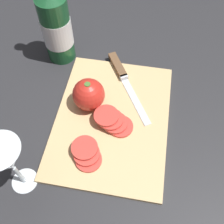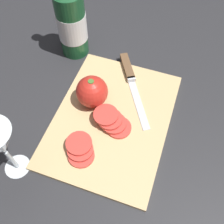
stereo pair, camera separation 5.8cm
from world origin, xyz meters
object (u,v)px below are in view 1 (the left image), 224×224
(knife, at_px, (121,72))
(tomato_slice_stack_near, at_px, (113,121))
(wine_glass, at_px, (7,161))
(wine_bottle, at_px, (56,26))
(tomato_slice_stack_far, at_px, (87,154))
(whole_tomato, at_px, (89,94))

(knife, distance_m, tomato_slice_stack_near, 0.18)
(wine_glass, xyz_separation_m, knife, (-0.36, 0.17, -0.11))
(wine_glass, relative_size, knife, 0.73)
(wine_bottle, distance_m, knife, 0.22)
(wine_glass, bearing_deg, tomato_slice_stack_far, 122.42)
(wine_glass, distance_m, knife, 0.41)
(wine_glass, distance_m, tomato_slice_stack_near, 0.27)
(tomato_slice_stack_near, bearing_deg, wine_glass, -44.47)
(wine_bottle, relative_size, wine_glass, 1.88)
(knife, xyz_separation_m, tomato_slice_stack_near, (0.18, 0.01, 0.01))
(wine_bottle, height_order, tomato_slice_stack_far, wine_bottle)
(whole_tomato, xyz_separation_m, knife, (-0.12, 0.07, -0.04))
(knife, bearing_deg, tomato_slice_stack_far, -39.21)
(wine_glass, height_order, tomato_slice_stack_near, wine_glass)
(wine_bottle, height_order, tomato_slice_stack_near, wine_bottle)
(wine_bottle, bearing_deg, tomato_slice_stack_near, 41.65)
(wine_bottle, xyz_separation_m, wine_glass, (0.41, 0.02, 0.01))
(wine_glass, height_order, knife, wine_glass)
(wine_bottle, xyz_separation_m, knife, (0.05, 0.19, -0.09))
(whole_tomato, distance_m, tomato_slice_stack_near, 0.09)
(tomato_slice_stack_near, bearing_deg, wine_bottle, -138.35)
(tomato_slice_stack_far, bearing_deg, wine_glass, -57.58)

